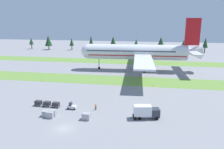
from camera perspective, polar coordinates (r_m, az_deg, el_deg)
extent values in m
plane|color=gray|center=(56.86, -11.97, -13.15)|extent=(400.00, 400.00, 0.00)
cube|color=olive|center=(96.18, -2.52, -1.31)|extent=(320.00, 14.43, 0.01)
cube|color=olive|center=(135.34, 1.08, 3.31)|extent=(320.00, 14.43, 0.01)
cylinder|color=silver|center=(112.41, 6.25, 5.67)|extent=(48.83, 10.06, 7.46)
sphere|color=silver|center=(115.05, -5.97, 5.88)|extent=(7.31, 7.31, 7.31)
cone|color=silver|center=(115.37, 19.66, 5.43)|extent=(8.65, 7.52, 7.09)
cube|color=red|center=(112.61, 6.24, 5.02)|extent=(47.66, 10.15, 0.36)
cube|color=#283342|center=(112.32, 4.75, 6.18)|extent=(42.93, 9.82, 0.44)
cube|color=silver|center=(92.86, 7.99, 3.32)|extent=(9.43, 32.90, 0.67)
cylinder|color=#A3A3A8|center=(98.10, 7.20, 2.47)|extent=(4.95, 4.35, 4.10)
cube|color=silver|center=(132.33, 7.59, 6.61)|extent=(9.43, 32.90, 0.67)
cylinder|color=#A3A3A8|center=(127.84, 7.07, 5.25)|extent=(4.95, 4.35, 4.10)
cube|color=silver|center=(107.31, 20.33, 5.06)|extent=(4.94, 12.04, 0.47)
cube|color=silver|center=(123.04, 18.58, 6.29)|extent=(4.94, 12.04, 0.47)
cube|color=red|center=(114.28, 19.77, 10.15)|extent=(6.95, 1.18, 12.68)
cylinder|color=#A3A3A8|center=(114.85, -3.31, 3.48)|extent=(0.44, 0.44, 7.42)
cylinder|color=black|center=(115.61, -3.28, 1.67)|extent=(1.22, 0.48, 1.20)
cylinder|color=#A3A3A8|center=(108.88, 8.26, 2.81)|extent=(0.44, 0.44, 7.17)
cylinder|color=black|center=(109.64, 8.19, 0.98)|extent=(1.73, 0.69, 1.70)
cylinder|color=#A3A3A8|center=(117.66, 8.14, 3.68)|extent=(0.44, 0.44, 7.17)
cylinder|color=black|center=(118.37, 8.08, 1.98)|extent=(1.73, 0.69, 1.70)
cube|color=silver|center=(66.98, -10.09, -8.04)|extent=(2.69, 1.49, 0.77)
cube|color=#283342|center=(66.83, -10.43, -7.34)|extent=(0.78, 1.14, 0.90)
cylinder|color=black|center=(67.25, -9.17, -8.27)|extent=(0.61, 0.24, 0.60)
cylinder|color=black|center=(66.32, -9.54, -8.61)|extent=(0.61, 0.24, 0.60)
cylinder|color=black|center=(67.95, -10.60, -8.09)|extent=(0.61, 0.24, 0.60)
cylinder|color=black|center=(67.03, -10.99, -8.43)|extent=(0.61, 0.24, 0.60)
cube|color=#A3A3A8|center=(69.22, -13.99, -7.76)|extent=(2.31, 1.66, 0.10)
cube|color=#2D2D33|center=(69.00, -14.02, -7.30)|extent=(2.03, 1.46, 1.10)
cylinder|color=black|center=(69.49, -13.10, -7.79)|extent=(0.41, 0.15, 0.40)
cylinder|color=black|center=(68.36, -13.62, -8.21)|extent=(0.41, 0.15, 0.40)
cylinder|color=black|center=(70.23, -14.32, -7.63)|extent=(0.41, 0.15, 0.40)
cylinder|color=black|center=(69.11, -14.86, -8.03)|extent=(0.41, 0.15, 0.40)
cube|color=#A3A3A8|center=(70.56, -16.09, -7.47)|extent=(2.31, 1.66, 0.10)
cube|color=#2D2D33|center=(70.35, -16.12, -7.02)|extent=(2.03, 1.46, 1.10)
cylinder|color=black|center=(70.79, -15.21, -7.51)|extent=(0.41, 0.15, 0.40)
cylinder|color=black|center=(69.69, -15.76, -7.90)|extent=(0.41, 0.15, 0.40)
cylinder|color=black|center=(71.59, -16.39, -7.34)|extent=(0.41, 0.15, 0.40)
cylinder|color=black|center=(70.49, -16.95, -7.73)|extent=(0.41, 0.15, 0.40)
cube|color=#A3A3A8|center=(72.00, -18.11, -7.18)|extent=(2.31, 1.66, 0.10)
cube|color=#2D2D33|center=(71.79, -18.15, -6.74)|extent=(2.03, 1.46, 1.10)
cylinder|color=black|center=(72.19, -17.24, -7.22)|extent=(0.41, 0.15, 0.40)
cylinder|color=black|center=(71.11, -17.81, -7.61)|extent=(0.41, 0.15, 0.40)
cylinder|color=black|center=(73.04, -18.38, -7.06)|extent=(0.41, 0.15, 0.40)
cylinder|color=black|center=(71.96, -18.96, -7.43)|extent=(0.41, 0.15, 0.40)
cube|color=#2D333D|center=(61.06, 10.87, -9.45)|extent=(2.60, 2.67, 2.20)
cube|color=#283342|center=(61.12, 11.87, -9.03)|extent=(0.47, 2.05, 0.97)
cube|color=silver|center=(60.22, 7.74, -9.04)|extent=(4.85, 3.11, 2.80)
cylinder|color=black|center=(62.45, 10.83, -10.00)|extent=(1.00, 0.48, 0.96)
cylinder|color=black|center=(60.67, 11.22, -10.77)|extent=(1.00, 0.48, 0.96)
cylinder|color=black|center=(61.68, 6.70, -10.15)|extent=(1.00, 0.48, 0.96)
cylinder|color=black|center=(59.88, 6.96, -10.94)|extent=(1.00, 0.48, 0.96)
cylinder|color=black|center=(61.54, 5.64, -10.18)|extent=(1.00, 0.48, 0.96)
cylinder|color=black|center=(59.74, 5.88, -10.97)|extent=(1.00, 0.48, 0.96)
cylinder|color=black|center=(65.76, -4.06, -8.53)|extent=(0.18, 0.18, 0.85)
cylinder|color=black|center=(65.79, -4.25, -8.52)|extent=(0.18, 0.18, 0.85)
cylinder|color=orange|center=(65.49, -4.16, -7.93)|extent=(0.36, 0.36, 0.62)
sphere|color=tan|center=(65.32, -4.17, -7.56)|extent=(0.24, 0.24, 0.24)
cylinder|color=orange|center=(65.47, -3.96, -7.96)|extent=(0.10, 0.10, 0.58)
cylinder|color=orange|center=(65.53, -4.36, -7.95)|extent=(0.10, 0.10, 0.58)
cube|color=#A3A3A8|center=(63.95, -16.27, -9.43)|extent=(2.11, 1.73, 1.59)
cube|color=#A3A3A8|center=(62.85, -15.37, -9.73)|extent=(2.05, 1.66, 1.71)
cube|color=#A3A3A8|center=(63.60, -14.84, -9.36)|extent=(2.05, 1.66, 1.78)
cube|color=#A3A3A8|center=(59.98, -6.54, -10.46)|extent=(2.10, 1.72, 1.75)
cone|color=orange|center=(88.57, 10.18, -2.73)|extent=(0.44, 0.44, 0.53)
cone|color=orange|center=(97.77, -17.36, -1.51)|extent=(0.44, 0.44, 0.63)
cylinder|color=#4C3823|center=(200.72, -19.64, 6.66)|extent=(0.70, 0.70, 3.84)
cone|color=#1E4223|center=(200.22, -19.76, 7.97)|extent=(3.71, 3.71, 5.38)
cylinder|color=#4C3823|center=(192.36, -15.69, 6.55)|extent=(0.70, 0.70, 3.13)
cone|color=#1E4223|center=(191.71, -15.81, 8.26)|extent=(5.84, 5.84, 8.37)
cylinder|color=#4C3823|center=(186.16, -10.12, 6.67)|extent=(0.70, 0.70, 3.44)
cone|color=#1E4223|center=(185.60, -10.18, 8.11)|extent=(3.65, 3.65, 6.03)
cylinder|color=#4C3823|center=(181.66, -5.27, 6.60)|extent=(0.70, 0.70, 3.17)
cone|color=#1E4223|center=(180.95, -5.32, 8.47)|extent=(3.88, 3.88, 8.74)
cylinder|color=#4C3823|center=(178.65, 0.29, 6.57)|extent=(0.70, 0.70, 3.44)
cone|color=#1E4223|center=(177.96, 0.29, 8.39)|extent=(5.38, 5.38, 7.95)
cylinder|color=#4C3823|center=(174.22, 6.10, 6.34)|extent=(0.70, 0.70, 3.74)
cone|color=#1E4223|center=(173.62, 6.14, 7.92)|extent=(3.80, 3.80, 5.94)
cylinder|color=#4C3823|center=(176.68, 12.18, 6.15)|extent=(0.70, 0.70, 3.39)
cone|color=#1E4223|center=(175.99, 12.28, 7.99)|extent=(6.07, 6.07, 7.98)
cylinder|color=#4C3823|center=(178.32, 17.67, 5.81)|extent=(0.70, 0.70, 2.97)
cone|color=#1E4223|center=(177.72, 17.79, 7.37)|extent=(5.91, 5.91, 6.82)
cylinder|color=#4C3823|center=(182.26, 22.40, 5.71)|extent=(0.70, 0.70, 3.84)
cone|color=#1E4223|center=(181.60, 22.57, 7.46)|extent=(3.92, 3.92, 7.40)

